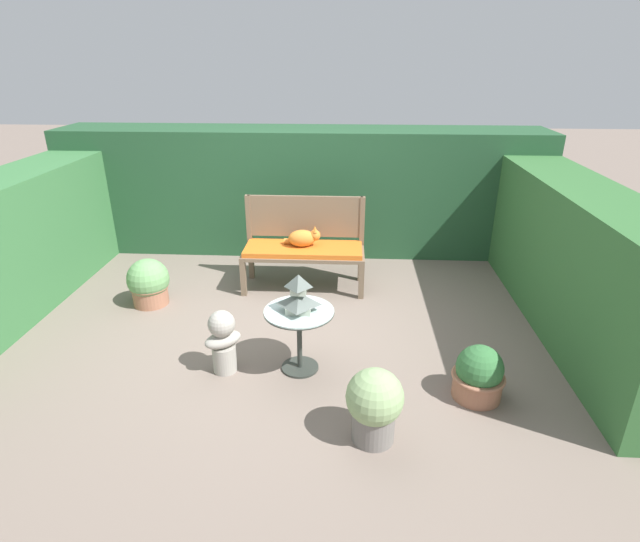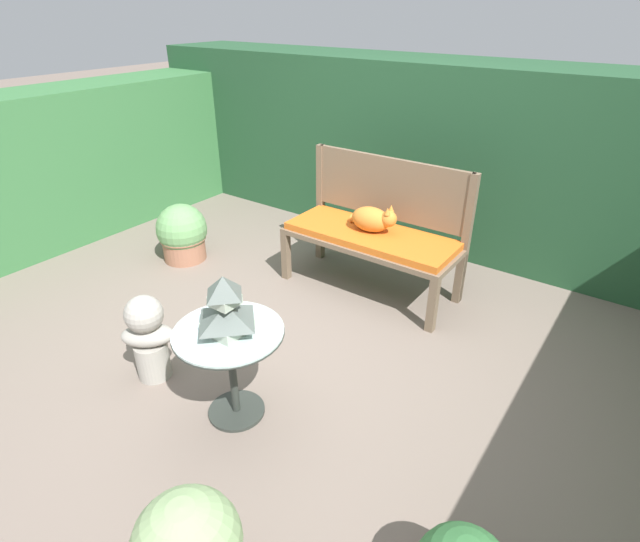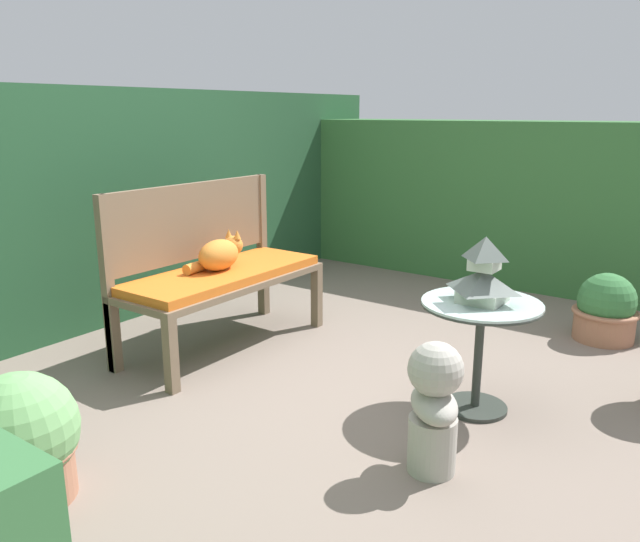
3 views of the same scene
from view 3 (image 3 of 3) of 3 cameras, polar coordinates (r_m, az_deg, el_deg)
ground at (r=3.43m, az=1.62°, el=-10.96°), size 30.00×30.00×0.00m
foliage_hedge_back at (r=4.86m, az=-21.92°, el=5.63°), size 6.40×0.88×1.63m
foliage_hedge_right at (r=5.79m, az=16.49°, el=6.14°), size 0.70×3.50×1.39m
garden_bench at (r=3.96m, az=-8.81°, el=-0.86°), size 1.38×0.55×0.51m
bench_backrest at (r=4.07m, az=-11.53°, el=3.64°), size 1.38×0.06×1.03m
cat at (r=3.93m, az=-9.16°, el=1.55°), size 0.43×0.22×0.23m
patio_table at (r=3.18m, az=14.44°, el=-4.90°), size 0.59×0.59×0.57m
pagoda_birdhouse at (r=3.10m, az=14.74°, el=-0.33°), size 0.28×0.28×0.33m
garden_bust at (r=2.66m, az=10.38°, el=-11.86°), size 0.37×0.34×0.57m
potted_plant_path_edge at (r=4.51m, az=24.66°, el=-3.26°), size 0.42×0.42×0.45m
potted_plant_hedge_corner at (r=2.72m, az=-25.70°, el=-13.87°), size 0.45×0.45×0.52m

